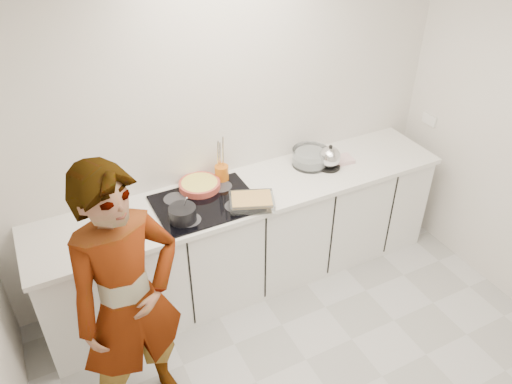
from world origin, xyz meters
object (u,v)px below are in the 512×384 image
baking_dish (252,201)px  cook (129,303)px  saucepan (183,214)px  tart_dish (200,185)px  kettle (330,158)px  mixing_bowl (310,158)px  hob (206,203)px  utensil_crock (222,174)px

baking_dish → cook: cook is taller
saucepan → baking_dish: bearing=-6.6°
tart_dish → saucepan: (-0.25, -0.31, 0.02)m
baking_dish → kettle: kettle is taller
baking_dish → mixing_bowl: (0.68, 0.30, 0.01)m
mixing_bowl → cook: size_ratio=0.20×
mixing_bowl → hob: bearing=-172.7°
utensil_crock → saucepan: bearing=-141.9°
tart_dish → utensil_crock: (0.20, 0.03, 0.02)m
hob → saucepan: 0.25m
baking_dish → tart_dish: bearing=124.0°
kettle → utensil_crock: kettle is taller
hob → mixing_bowl: bearing=7.3°
kettle → utensil_crock: 0.87m
kettle → tart_dish: bearing=170.3°
baking_dish → cook: 1.14m
tart_dish → hob: bearing=-99.4°
utensil_crock → tart_dish: bearing=-170.6°
tart_dish → mixing_bowl: bearing=-4.3°
saucepan → hob: bearing=29.6°
saucepan → baking_dish: 0.50m
hob → utensil_crock: 0.33m
saucepan → kettle: kettle is taller
hob → cook: size_ratio=0.40×
tart_dish → baking_dish: baking_dish is taller
mixing_bowl → cook: cook is taller
hob → kettle: (1.07, 0.02, 0.08)m
tart_dish → baking_dish: 0.45m
mixing_bowl → tart_dish: bearing=175.7°
hob → saucepan: saucepan is taller
mixing_bowl → kettle: size_ratio=1.53×
tart_dish → mixing_bowl: (0.92, -0.07, 0.02)m
hob → baking_dish: size_ratio=1.91×
utensil_crock → cook: bearing=-136.9°
mixing_bowl → utensil_crock: size_ratio=2.80×
kettle → baking_dish: bearing=-166.2°
saucepan → baking_dish: saucepan is taller
tart_dish → cook: bearing=-131.5°
hob → utensil_crock: size_ratio=5.48×
mixing_bowl → utensil_crock: (-0.73, 0.10, 0.00)m
saucepan → kettle: (1.28, 0.14, 0.02)m
saucepan → utensil_crock: saucepan is taller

